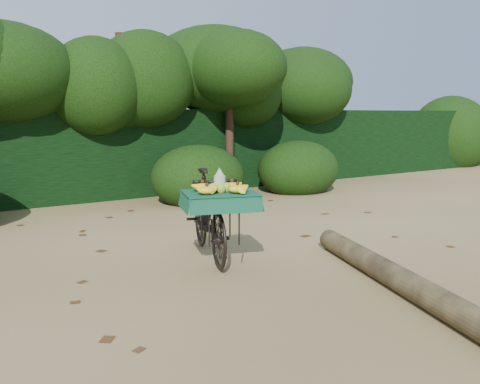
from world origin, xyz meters
TOP-DOWN VIEW (x-y plane):
  - ground at (0.00, 0.00)m, footprint 80.00×80.00m
  - vendor_bicycle at (-0.23, 0.85)m, footprint 1.15×1.89m
  - fallen_log at (0.72, -1.20)m, footprint 1.33×3.29m
  - hedge_backdrop at (0.00, 6.30)m, footprint 26.00×1.80m
  - tree_row at (-0.65, 5.50)m, footprint 14.50×2.00m
  - bush_clumps at (0.50, 4.30)m, footprint 8.80×1.70m
  - leaf_litter at (0.00, 0.65)m, footprint 7.00×7.30m

SIDE VIEW (x-z plane):
  - ground at x=0.00m, z-range 0.00..0.00m
  - leaf_litter at x=0.00m, z-range 0.00..0.01m
  - fallen_log at x=0.72m, z-range 0.00..0.25m
  - bush_clumps at x=0.50m, z-range 0.00..0.90m
  - vendor_bicycle at x=-0.23m, z-range 0.01..1.07m
  - hedge_backdrop at x=0.00m, z-range 0.00..1.80m
  - tree_row at x=-0.65m, z-range 0.00..4.00m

